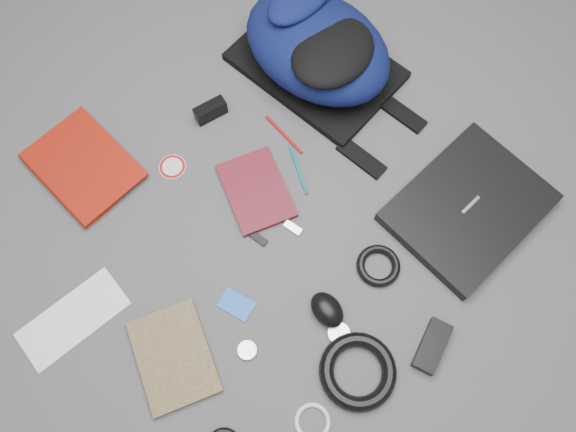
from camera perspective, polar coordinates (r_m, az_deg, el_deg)
ground at (r=1.40m, az=-0.00°, el=-0.29°), size 4.00×4.00×0.00m
backpack at (r=1.53m, az=2.99°, el=16.86°), size 0.40×0.52×0.19m
laptop at (r=1.46m, az=17.86°, el=0.83°), size 0.39×0.32×0.04m
textbook_red at (r=1.53m, az=-22.94°, el=2.23°), size 0.23×0.30×0.03m
comic_book at (r=1.35m, az=-14.89°, el=-14.92°), size 0.22×0.26×0.02m
envelope at (r=1.42m, az=-21.00°, el=-9.72°), size 0.25×0.12×0.00m
dvd_case at (r=1.42m, az=-3.26°, el=2.58°), size 0.20×0.24×0.02m
compact_camera at (r=1.52m, az=-7.89°, el=10.55°), size 0.09×0.04×0.05m
sticker_disc at (r=1.48m, az=-11.66°, el=4.92°), size 0.07×0.07×0.00m
pen_teal at (r=1.45m, az=1.04°, el=4.77°), size 0.06×0.14×0.01m
pen_red at (r=1.49m, az=-0.41°, el=8.27°), size 0.01×0.14×0.01m
id_badge at (r=1.34m, az=-5.27°, el=-8.94°), size 0.08×0.09×0.00m
usb_black at (r=1.38m, az=-3.06°, el=-2.24°), size 0.03×0.05×0.01m
usb_silver at (r=1.38m, az=0.50°, el=-1.22°), size 0.03×0.05×0.01m
mouse at (r=1.31m, az=3.99°, el=-9.47°), size 0.07×0.09×0.05m
headphone_left at (r=1.32m, az=-4.17°, el=-13.44°), size 0.06×0.06×0.01m
headphone_right at (r=1.32m, az=5.19°, el=-11.80°), size 0.06×0.06×0.01m
cable_coil at (r=1.37m, az=9.16°, el=-5.01°), size 0.14×0.14×0.02m
power_brick at (r=1.35m, az=14.43°, el=-12.68°), size 0.13×0.09×0.03m
power_cord_coil at (r=1.31m, az=7.11°, el=-15.38°), size 0.18×0.18×0.03m
white_cable_coil at (r=1.30m, az=2.51°, el=-20.14°), size 0.08×0.08×0.01m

